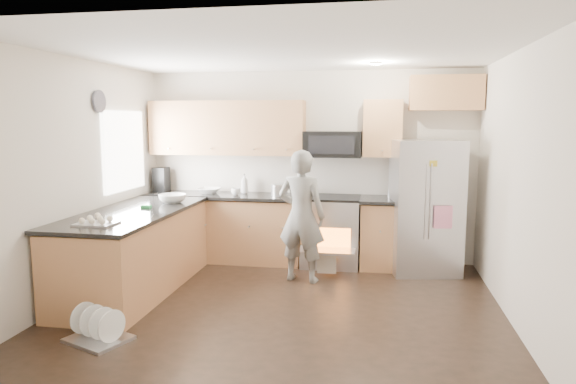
% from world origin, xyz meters
% --- Properties ---
extents(ground, '(4.50, 4.50, 0.00)m').
position_xyz_m(ground, '(0.00, 0.00, 0.00)').
color(ground, black).
rests_on(ground, ground).
extents(room_shell, '(4.54, 4.04, 2.62)m').
position_xyz_m(room_shell, '(-0.04, 0.02, 1.67)').
color(room_shell, beige).
rests_on(room_shell, ground).
extents(back_cabinet_run, '(4.45, 0.64, 2.50)m').
position_xyz_m(back_cabinet_run, '(-0.59, 1.75, 0.96)').
color(back_cabinet_run, '#AC7145').
rests_on(back_cabinet_run, ground).
extents(peninsula, '(0.96, 2.36, 1.03)m').
position_xyz_m(peninsula, '(-1.75, 0.25, 0.46)').
color(peninsula, '#AC7145').
rests_on(peninsula, ground).
extents(stove_range, '(0.76, 0.97, 1.79)m').
position_xyz_m(stove_range, '(0.35, 1.69, 0.68)').
color(stove_range, '#B7B7BC').
rests_on(stove_range, ground).
extents(refrigerator, '(0.93, 0.78, 1.69)m').
position_xyz_m(refrigerator, '(1.56, 1.57, 0.85)').
color(refrigerator, '#B7B7BC').
rests_on(refrigerator, ground).
extents(person, '(0.64, 0.48, 1.60)m').
position_xyz_m(person, '(0.06, 0.94, 0.80)').
color(person, gray).
rests_on(person, ground).
extents(dish_rack, '(0.62, 0.57, 0.32)m').
position_xyz_m(dish_rack, '(-1.44, -1.09, 0.08)').
color(dish_rack, '#B7B7BC').
rests_on(dish_rack, ground).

